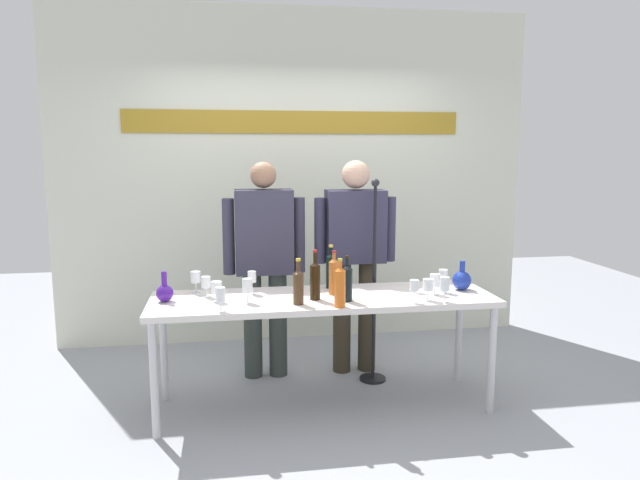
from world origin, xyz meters
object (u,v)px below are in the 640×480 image
at_px(presenter_right, 355,251).
at_px(wine_glass_left_5, 247,286).
at_px(display_table, 324,305).
at_px(wine_glass_left_4, 220,295).
at_px(wine_glass_right_2, 414,286).
at_px(wine_glass_left_2, 206,283).
at_px(wine_glass_right_1, 445,284).
at_px(microphone_stand, 373,315).
at_px(wine_glass_right_0, 443,277).
at_px(wine_bottle_2, 298,285).
at_px(wine_glass_right_3, 428,285).
at_px(wine_glass_left_1, 217,288).
at_px(wine_bottle_4, 347,282).
at_px(wine_glass_left_3, 196,278).
at_px(decanter_blue_left, 165,292).
at_px(presenter_left, 264,256).
at_px(wine_bottle_5, 334,275).
at_px(wine_glass_left_0, 252,277).
at_px(wine_glass_right_4, 435,281).
at_px(wine_bottle_3, 331,269).
at_px(decanter_blue_right, 462,280).
at_px(wine_bottle_0, 315,279).
at_px(wine_bottle_1, 340,286).

relative_size(presenter_right, wine_glass_left_5, 10.47).
height_order(display_table, wine_glass_left_4, wine_glass_left_4).
distance_m(presenter_right, wine_glass_right_2, 0.90).
distance_m(wine_glass_left_2, wine_glass_right_2, 1.38).
xyz_separation_m(wine_glass_right_1, microphone_stand, (-0.30, 0.66, -0.38)).
relative_size(wine_glass_right_0, wine_glass_right_2, 1.07).
xyz_separation_m(presenter_right, wine_glass_left_2, (-1.13, -0.50, -0.10)).
xyz_separation_m(wine_bottle_2, wine_glass_right_3, (0.85, -0.04, -0.02)).
bearing_deg(wine_glass_left_1, wine_glass_left_2, 116.58).
height_order(wine_bottle_4, wine_glass_left_3, wine_bottle_4).
relative_size(display_table, decanter_blue_left, 11.49).
bearing_deg(wine_glass_right_3, wine_glass_left_5, 173.81).
xyz_separation_m(presenter_left, wine_bottle_5, (0.43, -0.57, -0.04)).
distance_m(wine_glass_left_0, wine_glass_right_4, 1.24).
distance_m(presenter_left, wine_glass_left_3, 0.63).
bearing_deg(wine_glass_left_0, display_table, -17.67).
relative_size(wine_bottle_2, wine_bottle_3, 0.95).
xyz_separation_m(decanter_blue_right, wine_glass_left_1, (-1.70, -0.05, 0.02)).
bearing_deg(wine_bottle_3, wine_glass_right_1, -37.12).
relative_size(wine_bottle_3, wine_glass_left_1, 2.30).
relative_size(decanter_blue_right, wine_glass_right_4, 1.46).
relative_size(wine_glass_right_2, wine_glass_right_3, 1.05).
distance_m(wine_bottle_5, wine_glass_right_0, 0.76).
xyz_separation_m(wine_bottle_3, wine_glass_left_0, (-0.56, -0.08, -0.02)).
bearing_deg(wine_glass_right_1, wine_glass_right_4, 88.48).
bearing_deg(wine_bottle_5, wine_glass_right_2, -32.90).
distance_m(presenter_left, wine_glass_left_1, 0.74).
bearing_deg(wine_bottle_4, wine_glass_right_3, -7.24).
xyz_separation_m(presenter_left, wine_glass_right_1, (1.10, -0.88, -0.06)).
bearing_deg(wine_bottle_0, wine_glass_left_4, -162.15).
bearing_deg(wine_glass_right_4, wine_glass_left_1, 178.15).
height_order(wine_bottle_1, wine_glass_right_2, wine_bottle_1).
relative_size(wine_bottle_5, wine_glass_right_2, 2.01).
height_order(wine_glass_right_1, wine_glass_right_4, wine_glass_right_1).
relative_size(decanter_blue_right, wine_bottle_1, 0.67).
xyz_separation_m(wine_bottle_5, wine_glass_left_5, (-0.59, -0.13, -0.02)).
height_order(wine_bottle_3, wine_glass_right_4, wine_bottle_3).
bearing_deg(decanter_blue_right, presenter_right, 137.15).
distance_m(wine_bottle_1, wine_bottle_4, 0.15).
xyz_separation_m(wine_bottle_2, wine_glass_left_2, (-0.59, 0.29, -0.03)).
bearing_deg(wine_glass_left_1, wine_glass_left_3, 119.43).
height_order(wine_glass_left_3, wine_glass_right_1, wine_glass_right_1).
relative_size(wine_glass_left_4, wine_glass_left_5, 0.95).
height_order(wine_bottle_1, wine_glass_right_0, wine_bottle_1).
xyz_separation_m(wine_bottle_2, wine_glass_right_2, (0.74, -0.08, -0.01)).
xyz_separation_m(presenter_right, wine_glass_left_1, (-1.06, -0.64, -0.10)).
xyz_separation_m(decanter_blue_right, wine_glass_right_4, (-0.24, -0.10, 0.02)).
height_order(wine_glass_right_0, wine_glass_right_3, wine_glass_right_0).
distance_m(wine_bottle_2, wine_glass_left_3, 0.77).
bearing_deg(wine_glass_left_0, wine_glass_left_5, -99.82).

